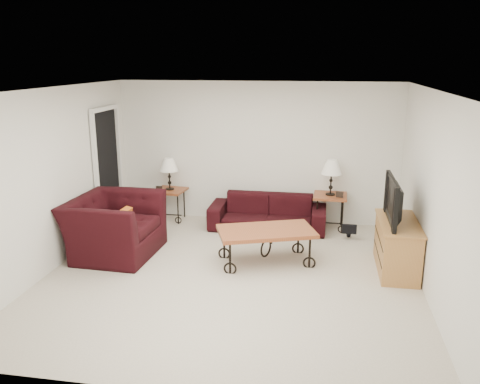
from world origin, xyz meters
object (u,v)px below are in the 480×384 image
side_table_left (170,205)px  armchair (114,226)px  side_table_right (329,212)px  sofa (267,212)px  television (399,200)px  lamp_left (169,174)px  backpack (349,224)px  tv_stand (397,246)px  coffee_table (266,246)px  lamp_right (331,177)px

side_table_left → armchair: (-0.33, -1.72, 0.15)m
side_table_left → side_table_right: 2.87m
side_table_left → armchair: size_ratio=0.43×
sofa → television: size_ratio=1.88×
lamp_left → armchair: bearing=-100.7°
lamp_left → backpack: (3.19, -0.40, -0.63)m
sofa → tv_stand: (1.97, -1.44, 0.06)m
side_table_left → coffee_table: size_ratio=0.43×
lamp_right → backpack: 0.86m
side_table_right → lamp_left: (-2.87, 0.00, 0.56)m
coffee_table → armchair: 2.29m
lamp_left → tv_stand: size_ratio=0.49×
side_table_left → side_table_right: bearing=0.0°
sofa → armchair: (-2.13, -1.54, 0.15)m
sofa → side_table_right: (1.06, 0.18, 0.01)m
side_table_right → coffee_table: 1.90m
sofa → side_table_left: size_ratio=3.46×
tv_stand → backpack: size_ratio=2.55×
sofa → coffee_table: 1.50m
side_table_right → tv_stand: size_ratio=0.52×
lamp_right → sofa: bearing=-170.4°
lamp_left → side_table_left: bearing=0.0°
coffee_table → sofa: bearing=95.8°
side_table_left → coffee_table: (1.96, -1.67, -0.03)m
lamp_left → backpack: size_ratio=1.25×
sofa → armchair: armchair is taller
sofa → backpack: 1.40m
lamp_right → tv_stand: 1.94m
sofa → lamp_right: (1.06, 0.18, 0.62)m
side_table_left → side_table_right: side_table_right is taller
tv_stand → television: television is taller
backpack → side_table_left: bearing=148.2°
lamp_left → television: television is taller
armchair → tv_stand: armchair is taller
lamp_left → television: (3.76, -1.62, 0.15)m
sofa → lamp_left: 1.90m
lamp_left → coffee_table: lamp_left is taller
side_table_right → coffee_table: side_table_right is taller
side_table_right → armchair: (-3.19, -1.72, 0.13)m
sofa → backpack: size_ratio=4.31×
armchair → television: bearing=-86.0°
backpack → armchair: bearing=176.0°
side_table_right → side_table_left: bearing=180.0°
coffee_table → television: bearing=1.7°
side_table_right → lamp_left: bearing=180.0°
side_table_left → armchair: 1.76m
side_table_left → television: size_ratio=0.55×
side_table_right → armchair: armchair is taller
lamp_right → coffee_table: size_ratio=0.45×
side_table_right → lamp_right: 0.61m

